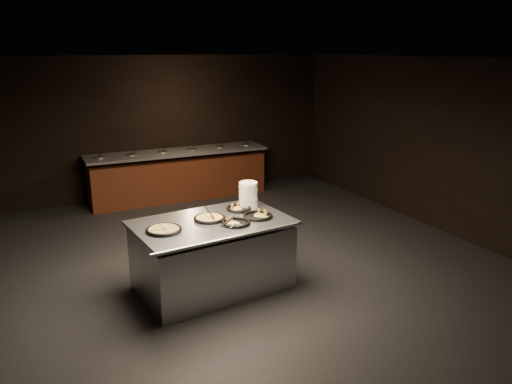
{
  "coord_description": "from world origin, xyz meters",
  "views": [
    {
      "loc": [
        -2.87,
        -6.19,
        3.01
      ],
      "look_at": [
        0.22,
        0.3,
        0.95
      ],
      "focal_mm": 35.0,
      "sensor_mm": 36.0,
      "label": 1
    }
  ],
  "objects_px": {
    "plate_stack": "(248,194)",
    "pan_veggie_whole": "(164,230)",
    "serving_counter": "(212,257)",
    "pan_cheese_whole": "(209,218)"
  },
  "relations": [
    {
      "from": "plate_stack",
      "to": "serving_counter",
      "type": "bearing_deg",
      "value": -151.24
    },
    {
      "from": "plate_stack",
      "to": "pan_veggie_whole",
      "type": "relative_size",
      "value": 0.78
    },
    {
      "from": "pan_veggie_whole",
      "to": "pan_cheese_whole",
      "type": "height_order",
      "value": "same"
    },
    {
      "from": "pan_veggie_whole",
      "to": "serving_counter",
      "type": "bearing_deg",
      "value": 8.15
    },
    {
      "from": "pan_veggie_whole",
      "to": "pan_cheese_whole",
      "type": "relative_size",
      "value": 1.06
    },
    {
      "from": "plate_stack",
      "to": "pan_cheese_whole",
      "type": "relative_size",
      "value": 0.83
    },
    {
      "from": "serving_counter",
      "to": "plate_stack",
      "type": "height_order",
      "value": "plate_stack"
    },
    {
      "from": "plate_stack",
      "to": "pan_cheese_whole",
      "type": "bearing_deg",
      "value": -156.03
    },
    {
      "from": "serving_counter",
      "to": "pan_veggie_whole",
      "type": "relative_size",
      "value": 4.75
    },
    {
      "from": "serving_counter",
      "to": "pan_cheese_whole",
      "type": "bearing_deg",
      "value": 85.65
    }
  ]
}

